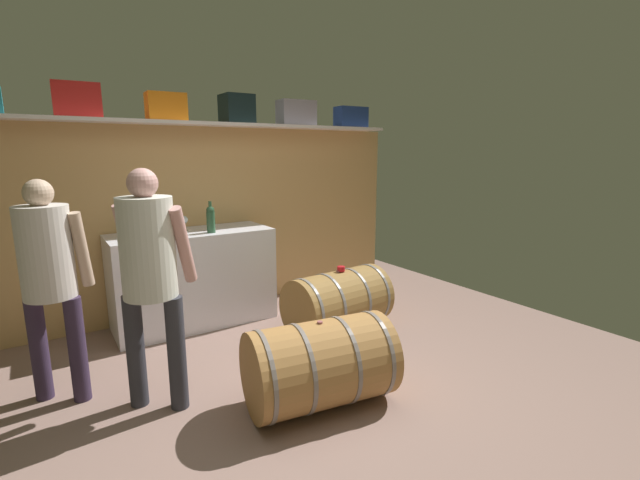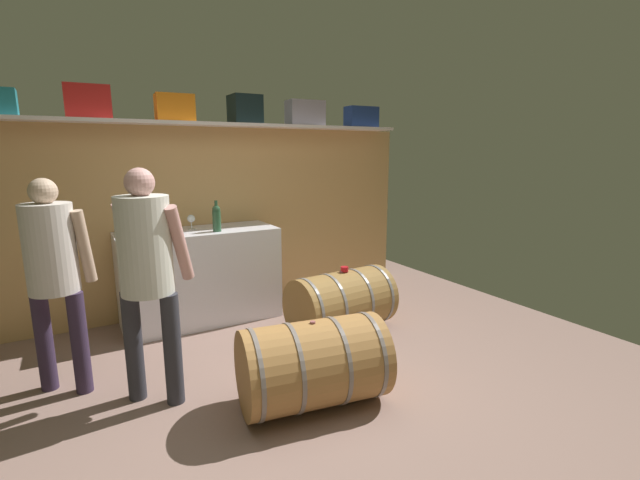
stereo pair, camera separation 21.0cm
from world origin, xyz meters
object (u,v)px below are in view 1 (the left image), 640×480
(toolcase_grey, at_px, (296,113))
(visitor_tasting, at_px, (49,269))
(red_funnel, at_px, (160,234))
(wine_barrel_far, at_px, (320,364))
(wine_bottle_green, at_px, (211,219))
(wine_glass, at_px, (184,220))
(tasting_cup, at_px, (341,269))
(wine_bottle_amber, at_px, (122,222))
(toolcase_red, at_px, (77,100))
(toolcase_orange, at_px, (166,107))
(work_cabinet, at_px, (194,278))
(wine_barrel_near, at_px, (338,301))
(toolcase_black, at_px, (237,109))
(toolcase_navy, at_px, (351,117))
(winemaker_pouring, at_px, (150,266))

(toolcase_grey, relative_size, visitor_tasting, 0.27)
(red_funnel, height_order, wine_barrel_far, red_funnel)
(wine_bottle_green, distance_m, wine_glass, 0.30)
(wine_bottle_green, bearing_deg, tasting_cup, -38.85)
(wine_bottle_amber, bearing_deg, toolcase_red, 138.28)
(wine_bottle_amber, bearing_deg, wine_bottle_green, -11.87)
(toolcase_orange, xyz_separation_m, wine_bottle_amber, (-0.49, -0.21, -1.01))
(wine_barrel_far, height_order, tasting_cup, tasting_cup)
(toolcase_red, height_order, toolcase_grey, toolcase_red)
(work_cabinet, bearing_deg, wine_barrel_near, -40.79)
(work_cabinet, distance_m, wine_bottle_green, 0.63)
(wine_glass, distance_m, tasting_cup, 1.57)
(toolcase_black, relative_size, wine_barrel_near, 0.30)
(toolcase_orange, distance_m, toolcase_navy, 2.15)
(red_funnel, distance_m, visitor_tasting, 1.06)
(toolcase_red, relative_size, toolcase_black, 1.23)
(winemaker_pouring, xyz_separation_m, visitor_tasting, (-0.53, 0.45, -0.04))
(wine_barrel_near, height_order, tasting_cup, tasting_cup)
(red_funnel, relative_size, winemaker_pouring, 0.07)
(toolcase_red, xyz_separation_m, toolcase_black, (1.42, 0.00, 0.00))
(toolcase_red, bearing_deg, work_cabinet, -12.03)
(wine_glass, bearing_deg, work_cabinet, -61.52)
(toolcase_grey, distance_m, wine_barrel_near, 2.13)
(toolcase_grey, xyz_separation_m, wine_glass, (-1.33, -0.14, -1.06))
(toolcase_grey, distance_m, wine_bottle_green, 1.58)
(toolcase_orange, height_order, wine_bottle_green, toolcase_orange)
(toolcase_orange, height_order, wine_barrel_far, toolcase_orange)
(wine_bottle_amber, bearing_deg, toolcase_orange, 22.90)
(wine_glass, bearing_deg, toolcase_orange, 113.44)
(tasting_cup, bearing_deg, wine_glass, 138.87)
(wine_barrel_near, bearing_deg, wine_bottle_amber, 145.78)
(work_cabinet, distance_m, visitor_tasting, 1.52)
(wine_bottle_green, relative_size, wine_barrel_far, 0.29)
(toolcase_red, bearing_deg, toolcase_orange, 2.31)
(toolcase_navy, xyz_separation_m, wine_bottle_amber, (-2.64, -0.21, -1.00))
(toolcase_red, bearing_deg, wine_barrel_far, -60.46)
(work_cabinet, relative_size, wine_barrel_near, 1.50)
(toolcase_navy, height_order, wine_glass, toolcase_navy)
(visitor_tasting, bearing_deg, wine_glass, 75.64)
(toolcase_red, distance_m, wine_bottle_amber, 1.07)
(toolcase_orange, relative_size, visitor_tasting, 0.23)
(toolcase_grey, distance_m, tasting_cup, 1.87)
(work_cabinet, xyz_separation_m, wine_barrel_far, (0.24, -1.86, -0.17))
(toolcase_red, distance_m, wine_barrel_far, 2.94)
(toolcase_navy, xyz_separation_m, wine_barrel_far, (-1.80, -2.07, -1.77))
(wine_bottle_amber, height_order, wine_barrel_near, wine_bottle_amber)
(wine_barrel_far, bearing_deg, toolcase_black, 89.09)
(toolcase_red, xyz_separation_m, wine_bottle_green, (0.97, -0.36, -1.04))
(wine_barrel_far, bearing_deg, wine_bottle_green, 102.08)
(wine_barrel_near, height_order, visitor_tasting, visitor_tasting)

